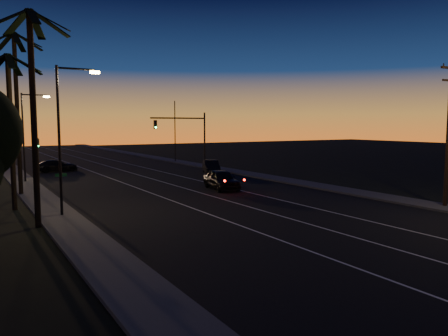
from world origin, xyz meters
TOP-DOWN VIEW (x-y plane):
  - road at (0.00, 30.00)m, footprint 20.00×170.00m
  - sidewalk_left at (-11.20, 30.00)m, footprint 2.40×170.00m
  - sidewalk_right at (11.20, 30.00)m, footprint 2.40×170.00m
  - lane_stripe_left at (-3.00, 30.00)m, footprint 0.12×160.00m
  - lane_stripe_mid at (0.50, 30.00)m, footprint 0.12×160.00m
  - lane_stripe_right at (4.00, 30.00)m, footprint 0.12×160.00m
  - palm_near at (-12.60, 18.00)m, footprint 4.25×4.16m
  - palm_mid at (-13.20, 24.00)m, footprint 4.25×4.16m
  - palm_far at (-12.20, 30.00)m, footprint 4.25×4.16m
  - streetlight_left_near at (-10.70, 20.00)m, footprint 2.55×0.26m
  - streetlight_left_far at (-10.69, 38.00)m, footprint 2.55×0.26m
  - street_sign at (-10.80, 21.00)m, footprint 0.70×0.06m
  - signal_mast at (7.14, 39.99)m, footprint 7.10×0.41m
  - signal_post at (-9.50, 39.98)m, footprint 0.28×0.37m
  - far_pole_left at (-11.00, 55.00)m, footprint 0.14×0.14m
  - far_pole_right at (11.00, 52.00)m, footprint 0.14×0.14m
  - lead_car at (3.02, 24.92)m, footprint 2.81×5.74m
  - right_car at (8.20, 36.06)m, footprint 3.17×4.81m
  - cross_car at (-6.62, 46.84)m, footprint 5.03×2.47m

SIDE VIEW (x-z plane):
  - road at x=0.00m, z-range 0.00..0.01m
  - lane_stripe_left at x=-3.00m, z-range 0.01..0.02m
  - lane_stripe_mid at x=0.50m, z-range 0.01..0.02m
  - lane_stripe_right at x=4.00m, z-range 0.01..0.02m
  - sidewalk_left at x=-11.20m, z-range 0.00..0.16m
  - sidewalk_right at x=11.20m, z-range 0.00..0.16m
  - cross_car at x=-6.62m, z-range 0.01..1.42m
  - right_car at x=8.20m, z-range 0.01..1.51m
  - lead_car at x=3.02m, z-range 0.01..1.70m
  - street_sign at x=-10.80m, z-range 0.36..2.96m
  - signal_post at x=-9.50m, z-range 0.79..4.99m
  - far_pole_left at x=-11.00m, z-range 0.00..9.00m
  - far_pole_right at x=11.00m, z-range 0.00..9.00m
  - signal_mast at x=7.14m, z-range 1.28..8.28m
  - streetlight_left_far at x=-10.69m, z-range 0.81..9.31m
  - streetlight_left_near at x=-10.70m, z-range 0.82..9.82m
  - palm_mid at x=-13.20m, z-range 1.24..11.27m
  - palm_near at x=-12.60m, z-range 1.31..12.84m
  - palm_far at x=-12.20m, z-range 1.35..13.88m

